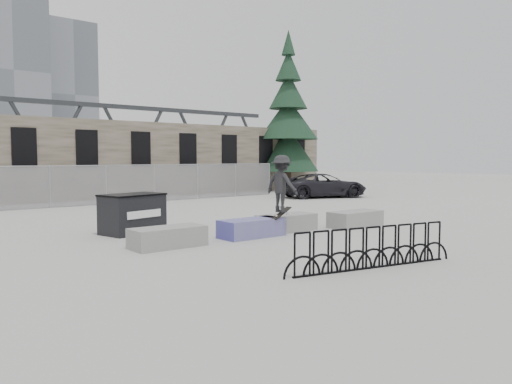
% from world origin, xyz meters
% --- Properties ---
extents(ground, '(120.00, 120.00, 0.00)m').
position_xyz_m(ground, '(0.00, 0.00, 0.00)').
color(ground, '#AAAAA5').
rests_on(ground, ground).
extents(stone_wall, '(36.00, 2.58, 4.50)m').
position_xyz_m(stone_wall, '(0.00, 16.24, 2.26)').
color(stone_wall, brown).
rests_on(stone_wall, ground).
extents(chainlink_fence, '(22.06, 0.06, 2.02)m').
position_xyz_m(chainlink_fence, '(-0.00, 12.50, 1.04)').
color(chainlink_fence, gray).
rests_on(chainlink_fence, ground).
extents(planter_far_left, '(2.00, 0.90, 0.55)m').
position_xyz_m(planter_far_left, '(-3.56, -0.20, 0.30)').
color(planter_far_left, gray).
rests_on(planter_far_left, ground).
extents(planter_center_left, '(2.00, 0.90, 0.55)m').
position_xyz_m(planter_center_left, '(-0.75, -0.27, 0.30)').
color(planter_center_left, '#3935A0').
rests_on(planter_center_left, ground).
extents(planter_center_right, '(2.00, 0.90, 0.55)m').
position_xyz_m(planter_center_right, '(0.91, -0.04, 0.30)').
color(planter_center_right, gray).
rests_on(planter_center_right, ground).
extents(planter_offset, '(2.00, 0.90, 0.55)m').
position_xyz_m(planter_offset, '(3.42, -0.83, 0.30)').
color(planter_offset, gray).
rests_on(planter_offset, ground).
extents(dumpster, '(2.12, 1.56, 1.26)m').
position_xyz_m(dumpster, '(-3.20, 2.69, 0.63)').
color(dumpster, black).
rests_on(dumpster, ground).
extents(bike_rack, '(4.39, 1.02, 0.90)m').
position_xyz_m(bike_rack, '(-1.38, -5.26, 0.44)').
color(bike_rack, black).
rests_on(bike_rack, ground).
extents(spruce_tree, '(4.43, 4.43, 11.50)m').
position_xyz_m(spruce_tree, '(14.63, 14.65, 4.78)').
color(spruce_tree, '#38281E').
rests_on(spruce_tree, ground).
extents(truss_bridge, '(70.00, 3.00, 9.80)m').
position_xyz_m(truss_bridge, '(10.00, 55.00, 4.13)').
color(truss_bridge, '#2D3033').
rests_on(truss_bridge, ground).
extents(suv, '(5.67, 4.12, 1.43)m').
position_xyz_m(suv, '(11.99, 8.64, 0.72)').
color(suv, black).
rests_on(suv, ground).
extents(skateboarder, '(0.80, 1.21, 1.95)m').
position_xyz_m(skateboarder, '(0.14, -0.64, 1.59)').
color(skateboarder, '#232326').
rests_on(skateboarder, ground).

